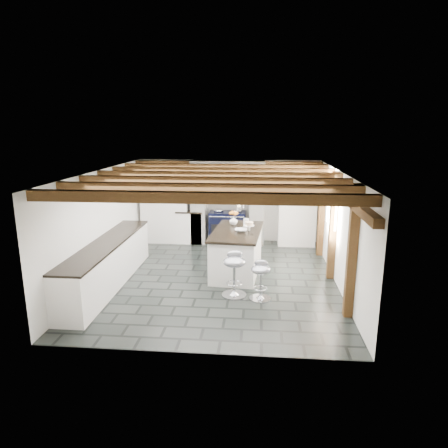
# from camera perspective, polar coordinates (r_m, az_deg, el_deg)

# --- Properties ---
(ground) EXTENTS (6.00, 6.00, 0.00)m
(ground) POSITION_cam_1_polar(r_m,az_deg,el_deg) (8.74, -0.89, -7.63)
(ground) COLOR black
(ground) RESTS_ON ground
(room_shell) EXTENTS (6.00, 6.03, 6.00)m
(room_shell) POSITION_cam_1_polar(r_m,az_deg,el_deg) (9.86, -3.59, 1.29)
(room_shell) COLOR white
(room_shell) RESTS_ON ground
(range_cooker) EXTENTS (1.00, 0.63, 0.99)m
(range_cooker) POSITION_cam_1_polar(r_m,az_deg,el_deg) (11.15, 0.52, -0.39)
(range_cooker) COLOR black
(range_cooker) RESTS_ON ground
(kitchen_island) EXTENTS (1.18, 2.03, 1.29)m
(kitchen_island) POSITION_cam_1_polar(r_m,az_deg,el_deg) (8.91, 1.86, -3.85)
(kitchen_island) COLOR white
(kitchen_island) RESTS_ON ground
(bar_stool_near) EXTENTS (0.42, 0.42, 0.76)m
(bar_stool_near) POSITION_cam_1_polar(r_m,az_deg,el_deg) (7.56, 5.28, -7.36)
(bar_stool_near) COLOR silver
(bar_stool_near) RESTS_ON ground
(bar_stool_far) EXTENTS (0.49, 0.49, 0.89)m
(bar_stool_far) POSITION_cam_1_polar(r_m,az_deg,el_deg) (7.65, 1.46, -6.41)
(bar_stool_far) COLOR silver
(bar_stool_far) RESTS_ON ground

